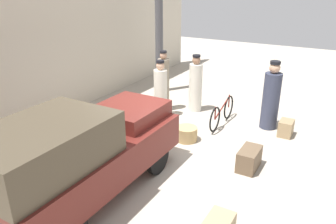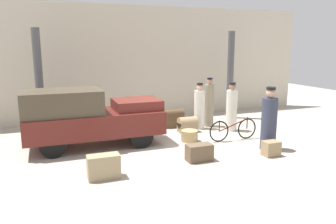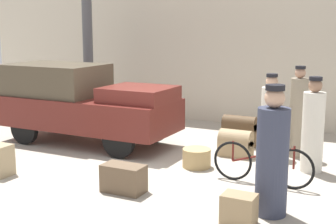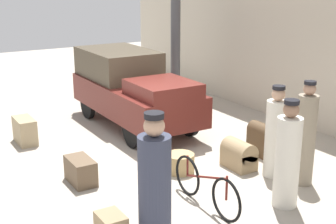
% 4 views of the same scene
% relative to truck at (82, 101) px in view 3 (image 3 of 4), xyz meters
% --- Properties ---
extents(ground_plane, '(30.00, 30.00, 0.00)m').
position_rel_truck_xyz_m(ground_plane, '(2.13, -0.60, -0.93)').
color(ground_plane, '#A89E8E').
extents(station_building_facade, '(16.00, 0.15, 4.50)m').
position_rel_truck_xyz_m(station_building_facade, '(2.13, 3.47, 1.32)').
color(station_building_facade, beige).
rests_on(station_building_facade, ground).
extents(canopy_pillar_left, '(0.27, 0.27, 3.50)m').
position_rel_truck_xyz_m(canopy_pillar_left, '(-1.29, 2.03, 0.82)').
color(canopy_pillar_left, '#4C4C51').
rests_on(canopy_pillar_left, ground).
extents(truck, '(3.91, 1.57, 1.71)m').
position_rel_truck_xyz_m(truck, '(0.00, 0.00, 0.00)').
color(truck, black).
rests_on(truck, ground).
extents(bicycle, '(1.67, 0.04, 0.71)m').
position_rel_truck_xyz_m(bicycle, '(4.32, -0.94, -0.59)').
color(bicycle, black).
rests_on(bicycle, ground).
extents(wicker_basket, '(0.52, 0.52, 0.35)m').
position_rel_truck_xyz_m(wicker_basket, '(2.99, -0.55, -0.76)').
color(wicker_basket, tan).
rests_on(wicker_basket, ground).
extents(porter_standing_middle, '(0.44, 0.44, 1.80)m').
position_rel_truck_xyz_m(porter_standing_middle, '(4.76, -2.09, -0.11)').
color(porter_standing_middle, '#33384C').
rests_on(porter_standing_middle, ground).
extents(conductor_in_dark_uniform, '(0.33, 0.33, 1.80)m').
position_rel_truck_xyz_m(conductor_in_dark_uniform, '(4.48, 0.99, -0.09)').
color(conductor_in_dark_uniform, gray).
rests_on(conductor_in_dark_uniform, ground).
extents(porter_lifting_near_truck, '(0.38, 0.38, 1.70)m').
position_rel_truck_xyz_m(porter_lifting_near_truck, '(4.91, 0.14, -0.15)').
color(porter_lifting_near_truck, silver).
rests_on(porter_lifting_near_truck, ground).
extents(porter_with_bicycle, '(0.37, 0.37, 1.64)m').
position_rel_truck_xyz_m(porter_with_bicycle, '(3.98, 0.79, -0.18)').
color(porter_with_bicycle, silver).
rests_on(porter_with_bicycle, ground).
extents(suitcase_black_upright, '(0.44, 0.32, 0.40)m').
position_rel_truck_xyz_m(suitcase_black_upright, '(4.47, -2.60, -0.73)').
color(suitcase_black_upright, '#937A56').
rests_on(suitcase_black_upright, ground).
extents(trunk_umber_medium, '(0.67, 0.37, 0.44)m').
position_rel_truck_xyz_m(trunk_umber_medium, '(2.49, -2.26, -0.71)').
color(trunk_umber_medium, brown).
rests_on(trunk_umber_medium, ground).
extents(trunk_barrel_dark, '(0.64, 0.40, 0.53)m').
position_rel_truck_xyz_m(trunk_barrel_dark, '(3.38, 0.49, -0.67)').
color(trunk_barrel_dark, '#937A56').
rests_on(trunk_barrel_dark, ground).
extents(trunk_wicker_pale, '(0.72, 0.31, 0.66)m').
position_rel_truck_xyz_m(trunk_wicker_pale, '(3.19, 1.29, -0.58)').
color(trunk_wicker_pale, '#4C3823').
rests_on(trunk_wicker_pale, ground).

